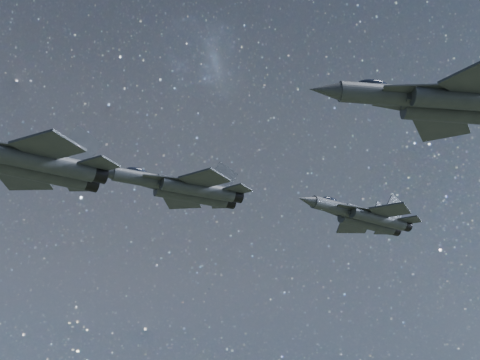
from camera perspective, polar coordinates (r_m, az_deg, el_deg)
jet_lead at (r=64.45m, az=-16.69°, el=1.55°), size 19.04×13.49×4.83m
jet_left at (r=75.14m, az=-4.46°, el=-0.62°), size 16.45×11.47×4.14m
jet_right at (r=53.38m, az=15.55°, el=5.88°), size 16.32×10.69×4.21m
jet_slot at (r=81.70m, az=9.59°, el=-2.81°), size 15.37×10.98×3.93m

